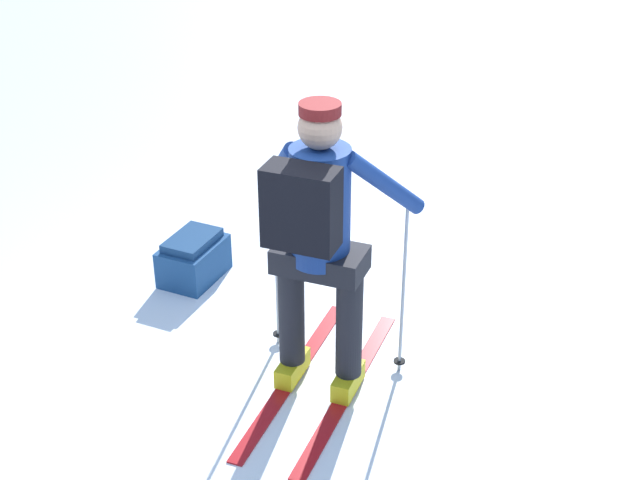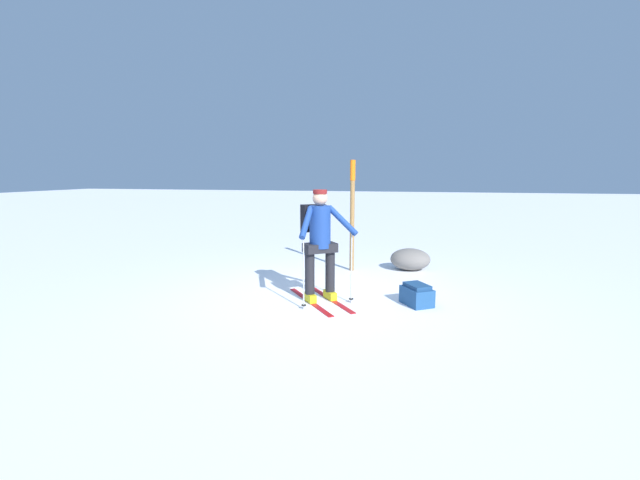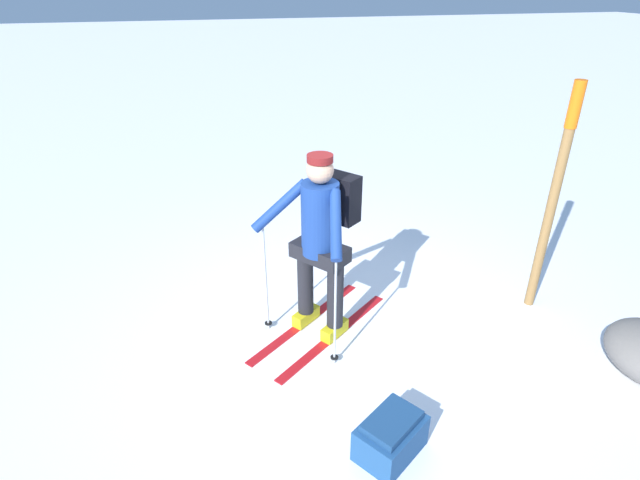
# 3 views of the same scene
# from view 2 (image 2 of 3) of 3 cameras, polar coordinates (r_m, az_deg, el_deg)

# --- Properties ---
(ground_plane) EXTENTS (80.00, 80.00, 0.00)m
(ground_plane) POSITION_cam_2_polar(r_m,az_deg,el_deg) (7.03, 0.71, -7.50)
(ground_plane) COLOR white
(skier) EXTENTS (1.31, 1.53, 1.74)m
(skier) POSITION_cam_2_polar(r_m,az_deg,el_deg) (6.61, -0.11, 0.43)
(skier) COLOR red
(skier) RESTS_ON ground_plane
(dropped_backpack) EXTENTS (0.54, 0.59, 0.33)m
(dropped_backpack) POSITION_cam_2_polar(r_m,az_deg,el_deg) (6.70, 12.78, -7.16)
(dropped_backpack) COLOR navy
(dropped_backpack) RESTS_ON ground_plane
(trail_marker) EXTENTS (0.11, 0.11, 2.24)m
(trail_marker) POSITION_cam_2_polar(r_m,az_deg,el_deg) (8.67, 4.33, 4.35)
(trail_marker) COLOR olive
(trail_marker) RESTS_ON ground_plane
(rock_boulder) EXTENTS (0.81, 0.69, 0.45)m
(rock_boulder) POSITION_cam_2_polar(r_m,az_deg,el_deg) (9.03, 11.94, -2.53)
(rock_boulder) COLOR slate
(rock_boulder) RESTS_ON ground_plane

